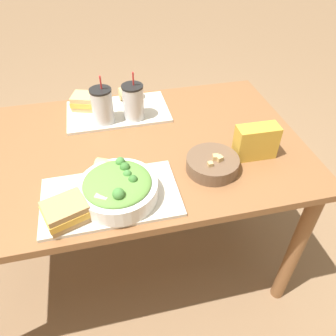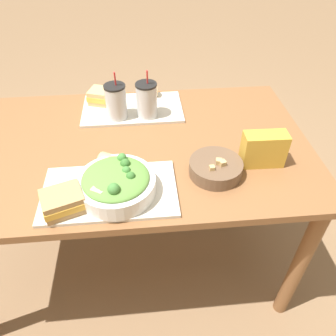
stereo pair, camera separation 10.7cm
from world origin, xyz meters
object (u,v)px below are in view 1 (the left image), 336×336
Objects in this scene: soup_bowl at (212,163)px; drink_cup_dark at (103,107)px; sandwich_near at (66,212)px; sandwich_far at (86,101)px; baguette_far at (130,92)px; chip_bag at (256,142)px; drink_cup_red at (133,103)px; baguette_near at (115,169)px; salad_bowl at (118,187)px.

soup_bowl is 0.90× the size of drink_cup_dark.
sandwich_near is 0.65m from sandwich_far.
sandwich_near is at bearing -165.58° from soup_bowl.
sandwich_far is at bearing 96.57° from baguette_far.
soup_bowl is 0.19m from chip_bag.
drink_cup_red reaches higher than drink_cup_dark.
sandwich_near is 0.54m from drink_cup_dark.
chip_bag is (0.52, 0.01, 0.02)m from baguette_near.
chip_bag is (0.18, 0.04, 0.04)m from soup_bowl.
drink_cup_red is (0.13, 0.00, 0.00)m from drink_cup_dark.
baguette_near is at bearing 161.73° from baguette_far.
sandwich_near is at bearing 152.42° from baguette_far.
soup_bowl is at bearing -166.09° from chip_bag.
sandwich_near is at bearing -106.52° from drink_cup_dark.
soup_bowl is 0.60m from baguette_far.
soup_bowl is 0.89× the size of drink_cup_red.
baguette_far is (0.13, 0.63, -0.01)m from salad_bowl.
sandwich_far reaches higher than soup_bowl.
baguette_far is (-0.22, 0.56, 0.01)m from soup_bowl.
baguette_near is 0.36m from drink_cup_dark.
chip_bag is (0.52, 0.11, 0.01)m from salad_bowl.
drink_cup_red reaches higher than sandwich_far.
drink_cup_dark is 0.13m from drink_cup_red.
sandwich_far reaches higher than baguette_near.
drink_cup_dark is (-0.01, 0.46, 0.03)m from salad_bowl.
baguette_near is 0.54m from baguette_far.
sandwich_near is 0.74× the size of drink_cup_red.
drink_cup_red reaches higher than chip_bag.
drink_cup_dark is (-0.14, -0.17, 0.04)m from baguette_far.
soup_bowl is at bearing -5.24° from sandwich_near.
chip_bag is (0.53, -0.35, -0.02)m from drink_cup_dark.
chip_bag is at bearing -61.96° from baguette_near.
chip_bag reaches higher than soup_bowl.
drink_cup_red is (-0.01, -0.17, 0.04)m from baguette_far.
baguette_far is at bearing 87.81° from drink_cup_red.
drink_cup_dark reaches higher than sandwich_near.
drink_cup_dark is 0.64m from chip_bag.
sandwich_far is at bearing 129.22° from soup_bowl.
salad_bowl is at bearing -63.84° from sandwich_far.
sandwich_far is at bearing 142.79° from chip_bag.
drink_cup_red is (-0.22, 0.39, 0.05)m from soup_bowl.
salad_bowl is 0.35m from soup_bowl.
sandwich_near reaches higher than soup_bowl.
drink_cup_red is at bearing 75.40° from salad_bowl.
baguette_far is (0.13, 0.52, 0.00)m from baguette_near.
drink_cup_dark is (0.07, -0.13, 0.04)m from sandwich_far.
chip_bag is at bearing -40.98° from drink_cup_red.
salad_bowl reaches higher than sandwich_far.
sandwich_far is at bearing 62.98° from sandwich_near.
baguette_near reaches higher than soup_bowl.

